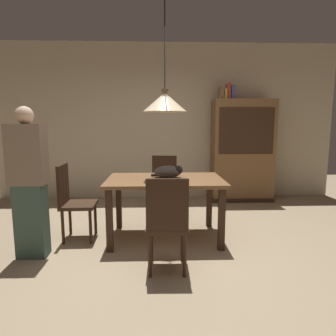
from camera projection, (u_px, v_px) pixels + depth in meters
The scene contains 14 objects.
ground at pixel (173, 255), 3.14m from camera, with size 10.00×10.00×0.00m, color #998466.
back_wall at pixel (166, 122), 5.55m from camera, with size 6.40×0.10×2.90m, color beige.
dining_table at pixel (165, 187), 3.55m from camera, with size 1.40×0.90×0.75m.
chair_left_side at pixel (72, 198), 3.53m from camera, with size 0.41×0.41×0.93m.
chair_far_back at pixel (164, 183), 4.44m from camera, with size 0.44×0.44×0.93m.
chair_near_front at pixel (167, 221), 2.70m from camera, with size 0.41×0.41×0.93m.
cat_sleeping at pixel (169, 172), 3.58m from camera, with size 0.39×0.24×0.16m.
pendant_lamp at pixel (165, 102), 3.40m from camera, with size 0.52×0.52×1.30m.
hutch_bookcase at pixel (242, 153), 5.36m from camera, with size 1.12×0.45×1.85m.
book_brown_thick at pixel (221, 93), 5.19m from camera, with size 0.06×0.24×0.22m, color brown.
book_yellow_short at pixel (225, 94), 5.19m from camera, with size 0.04×0.20×0.18m, color gold.
book_red_tall at pixel (228, 91), 5.19m from camera, with size 0.04×0.22×0.28m, color #B73833.
book_blue_wide at pixel (232, 93), 5.19m from camera, with size 0.06×0.24×0.24m, color #384C93.
person_standing at pixel (29, 183), 3.02m from camera, with size 0.36×0.22×1.58m.
Camera 1 is at (-0.16, -2.97, 1.39)m, focal length 31.09 mm.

